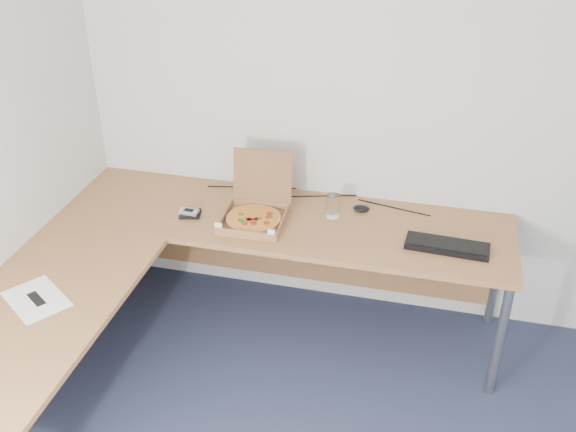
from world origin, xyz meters
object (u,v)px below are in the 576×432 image
(wallet, at_px, (190,214))
(drinking_glass, at_px, (333,206))
(keyboard, at_px, (447,246))
(desk, at_px, (203,257))
(pizza_box, at_px, (255,215))

(wallet, bearing_deg, drinking_glass, -0.14)
(keyboard, bearing_deg, drinking_glass, 167.72)
(desk, height_order, pizza_box, pizza_box)
(pizza_box, relative_size, drinking_glass, 2.92)
(desk, relative_size, wallet, 22.16)
(desk, distance_m, drinking_glass, 0.78)
(desk, bearing_deg, pizza_box, 64.09)
(desk, xyz_separation_m, wallet, (-0.19, 0.33, 0.04))
(keyboard, distance_m, wallet, 1.40)
(drinking_glass, height_order, wallet, drinking_glass)
(drinking_glass, bearing_deg, wallet, -167.04)
(desk, bearing_deg, keyboard, 15.38)
(desk, height_order, wallet, wallet)
(drinking_glass, distance_m, keyboard, 0.66)
(drinking_glass, bearing_deg, desk, -138.67)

